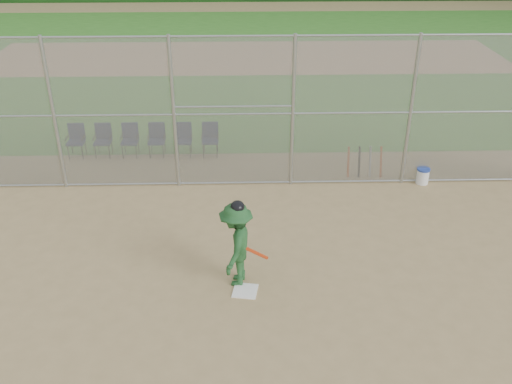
{
  "coord_description": "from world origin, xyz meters",
  "views": [
    {
      "loc": [
        -0.3,
        -8.6,
        7.06
      ],
      "look_at": [
        0.0,
        2.5,
        1.1
      ],
      "focal_mm": 40.0,
      "sensor_mm": 36.0,
      "label": 1
    }
  ],
  "objects_px": {
    "chair_0": "(76,141)",
    "home_plate": "(245,291)",
    "batter_at_plate": "(236,244)",
    "water_cooler": "(423,176)"
  },
  "relations": [
    {
      "from": "home_plate",
      "to": "chair_0",
      "type": "distance_m",
      "value": 8.18
    },
    {
      "from": "home_plate",
      "to": "water_cooler",
      "type": "height_order",
      "value": "water_cooler"
    },
    {
      "from": "home_plate",
      "to": "batter_at_plate",
      "type": "xyz_separation_m",
      "value": [
        -0.16,
        0.32,
        0.89
      ]
    },
    {
      "from": "batter_at_plate",
      "to": "chair_0",
      "type": "bearing_deg",
      "value": 127.32
    },
    {
      "from": "chair_0",
      "to": "home_plate",
      "type": "bearing_deg",
      "value": -53.16
    },
    {
      "from": "home_plate",
      "to": "chair_0",
      "type": "height_order",
      "value": "chair_0"
    },
    {
      "from": "water_cooler",
      "to": "home_plate",
      "type": "bearing_deg",
      "value": -136.7
    },
    {
      "from": "home_plate",
      "to": "water_cooler",
      "type": "xyz_separation_m",
      "value": [
        4.82,
        4.54,
        0.21
      ]
    },
    {
      "from": "home_plate",
      "to": "batter_at_plate",
      "type": "relative_size",
      "value": 0.25
    },
    {
      "from": "home_plate",
      "to": "batter_at_plate",
      "type": "height_order",
      "value": "batter_at_plate"
    }
  ]
}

